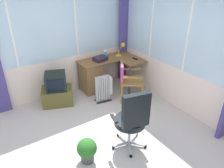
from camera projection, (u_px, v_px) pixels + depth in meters
ground at (96, 144)px, 3.77m from camera, size 4.98×4.87×0.06m
north_window_panel at (47, 38)px, 4.57m from camera, size 3.98×0.07×2.74m
east_window_panel at (187, 45)px, 4.11m from camera, size 0.07×3.87×2.74m
curtain_corner at (124, 29)px, 5.42m from camera, size 0.25×0.07×2.64m
desk at (94, 75)px, 5.21m from camera, size 1.40×0.93×0.74m
desk_lamp at (123, 48)px, 5.31m from camera, size 0.23×0.20×0.33m
tv_remote at (135, 59)px, 5.21m from camera, size 0.06×0.15×0.02m
spray_bottle at (105, 54)px, 5.25m from camera, size 0.06×0.06×0.22m
paper_tray at (100, 59)px, 5.11m from camera, size 0.34×0.28×0.09m
wooden_armchair at (126, 76)px, 4.79m from camera, size 0.67×0.67×0.86m
office_chair at (132, 118)px, 3.36m from camera, size 0.62×0.58×1.09m
tv_on_stand at (57, 91)px, 4.71m from camera, size 0.76×0.64×0.72m
space_heater at (104, 89)px, 4.82m from camera, size 0.40×0.22×0.61m
potted_plant at (87, 149)px, 3.31m from camera, size 0.31×0.31×0.40m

